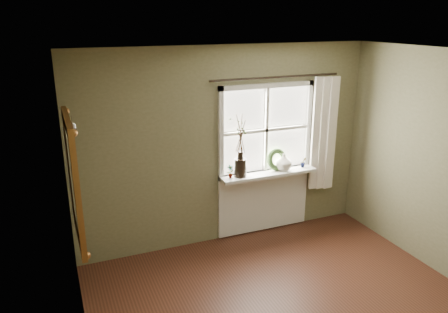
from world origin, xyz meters
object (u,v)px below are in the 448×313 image
cream_vase (284,162)px  wreath (277,162)px  gilt_mirror (73,179)px  dark_jug (240,168)px

cream_vase → wreath: wreath is taller
cream_vase → wreath: (-0.08, 0.04, -0.00)m
cream_vase → gilt_mirror: size_ratio=0.20×
wreath → dark_jug: bearing=176.5°
dark_jug → wreath: 0.57m
dark_jug → wreath: size_ratio=0.79×
dark_jug → gilt_mirror: 2.30m
gilt_mirror → dark_jug: bearing=21.9°
gilt_mirror → cream_vase: bearing=17.1°
dark_jug → cream_vase: dark_jug is taller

